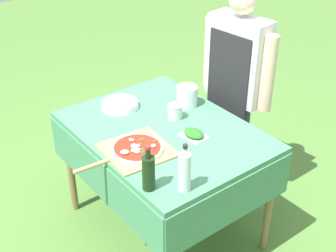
{
  "coord_description": "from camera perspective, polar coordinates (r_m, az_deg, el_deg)",
  "views": [
    {
      "loc": [
        1.96,
        -1.48,
        2.32
      ],
      "look_at": [
        0.04,
        0.0,
        0.85
      ],
      "focal_mm": 50.0,
      "sensor_mm": 36.0,
      "label": 1
    }
  ],
  "objects": [
    {
      "name": "oil_bottle",
      "position": [
        2.35,
        -2.39,
        -5.63
      ],
      "size": [
        0.07,
        0.07,
        0.26
      ],
      "color": "black",
      "rests_on": "prep_table"
    },
    {
      "name": "person_cook",
      "position": [
        3.27,
        8.31,
        5.6
      ],
      "size": [
        0.58,
        0.23,
        1.56
      ],
      "rotation": [
        0.0,
        0.0,
        3.25
      ],
      "color": "#333D56",
      "rests_on": "ground"
    },
    {
      "name": "sauce_jar",
      "position": [
        2.98,
        0.87,
        1.68
      ],
      "size": [
        0.1,
        0.1,
        0.09
      ],
      "color": "silver",
      "rests_on": "prep_table"
    },
    {
      "name": "plate_stack",
      "position": [
        3.13,
        -5.89,
        2.6
      ],
      "size": [
        0.25,
        0.25,
        0.04
      ],
      "color": "white",
      "rests_on": "prep_table"
    },
    {
      "name": "water_bottle",
      "position": [
        2.33,
        2.05,
        -5.24
      ],
      "size": [
        0.07,
        0.07,
        0.27
      ],
      "color": "silver",
      "rests_on": "prep_table"
    },
    {
      "name": "mixing_tub",
      "position": [
        3.12,
        2.33,
        3.69
      ],
      "size": [
        0.14,
        0.14,
        0.13
      ],
      "primitive_type": "cylinder",
      "color": "silver",
      "rests_on": "prep_table"
    },
    {
      "name": "pizza_on_peel",
      "position": [
        2.67,
        -3.98,
        -2.89
      ],
      "size": [
        0.39,
        0.59,
        0.05
      ],
      "rotation": [
        0.0,
        0.0,
        -0.08
      ],
      "color": "tan",
      "rests_on": "prep_table"
    },
    {
      "name": "ground_plane",
      "position": [
        3.38,
        -0.41,
        -12.14
      ],
      "size": [
        12.0,
        12.0,
        0.0
      ],
      "primitive_type": "plane",
      "color": "#517F38"
    },
    {
      "name": "prep_table",
      "position": [
        2.93,
        -0.47,
        -1.92
      ],
      "size": [
        1.25,
        0.95,
        0.81
      ],
      "color": "#478960",
      "rests_on": "ground"
    },
    {
      "name": "herb_container",
      "position": [
        2.8,
        3.16,
        -0.95
      ],
      "size": [
        0.17,
        0.13,
        0.04
      ],
      "rotation": [
        0.0,
        0.0,
        0.07
      ],
      "color": "silver",
      "rests_on": "prep_table"
    }
  ]
}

